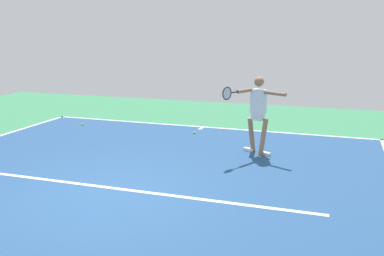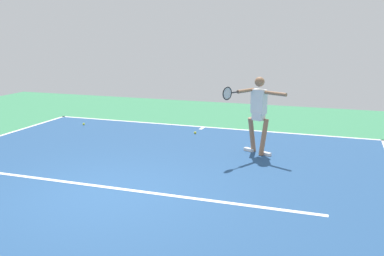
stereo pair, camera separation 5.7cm
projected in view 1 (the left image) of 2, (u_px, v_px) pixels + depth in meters
The scene contains 8 objects.
ground_plane at pixel (105, 195), 7.52m from camera, with size 20.68×20.68×0.00m, color #388456.
court_surface at pixel (105, 195), 7.52m from camera, with size 9.94×11.66×0.00m, color navy.
court_line_baseline_near at pixel (203, 127), 12.87m from camera, with size 9.94×0.10×0.01m, color white.
court_line_service at pixel (115, 188), 7.85m from camera, with size 7.45×0.10×0.01m, color white.
court_line_centre_mark at pixel (201, 128), 12.68m from camera, with size 0.10×0.30×0.01m, color white.
tennis_player at pixel (257, 110), 9.87m from camera, with size 1.30×1.09×1.80m.
tennis_ball_near_service_line at pixel (83, 124), 13.09m from camera, with size 0.07×0.07×0.07m, color #C6E53D.
tennis_ball_by_sideline at pixel (194, 133), 12.00m from camera, with size 0.07×0.07×0.07m, color yellow.
Camera 1 is at (-3.70, 6.23, 2.79)m, focal length 40.47 mm.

